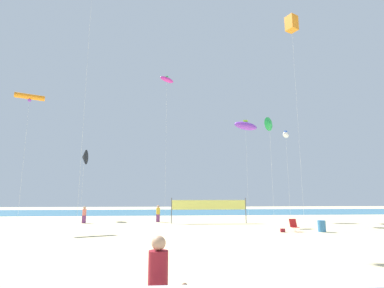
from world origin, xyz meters
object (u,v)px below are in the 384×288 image
object	(u,v)px
trash_barrel	(322,226)
beach_handbag	(283,230)
mother_figure	(158,278)
volleyball_net	(209,206)
kite_orange_tube	(30,97)
kite_black_delta	(84,157)
kite_green_delta	(270,124)
beachgoer_mustard_shirt	(158,213)
kite_magenta_inflatable	(167,80)
kite_violet_inflatable	(246,126)
folding_beach_chair	(294,225)
kite_white_inflatable	(286,135)
kite_orange_box	(292,24)
beachgoer_coral_shirt	(84,214)

from	to	relation	value
trash_barrel	beach_handbag	world-z (taller)	trash_barrel
mother_figure	beach_handbag	distance (m)	17.32
volleyball_net	kite_orange_tube	distance (m)	19.35
kite_black_delta	kite_green_delta	world-z (taller)	kite_green_delta
beachgoer_mustard_shirt	kite_black_delta	distance (m)	11.47
volleyball_net	beach_handbag	bearing A→B (deg)	-61.18
kite_magenta_inflatable	trash_barrel	bearing A→B (deg)	-44.47
beach_handbag	kite_green_delta	world-z (taller)	kite_green_delta
trash_barrel	kite_violet_inflatable	bearing A→B (deg)	98.50
kite_black_delta	kite_orange_tube	bearing A→B (deg)	-109.49
folding_beach_chair	kite_orange_tube	xyz separation A→B (m)	(-21.77, 5.17, 10.92)
mother_figure	kite_magenta_inflatable	xyz separation A→B (m)	(-0.02, 26.17, 14.81)
volleyball_net	kite_white_inflatable	distance (m)	12.62
beachgoer_mustard_shirt	kite_magenta_inflatable	distance (m)	14.94
kite_white_inflatable	kite_orange_tube	bearing A→B (deg)	-168.39
kite_orange_box	kite_violet_inflatable	distance (m)	12.08
kite_black_delta	kite_violet_inflatable	distance (m)	19.30
kite_white_inflatable	kite_violet_inflatable	size ratio (longest dim) A/B	0.86
kite_orange_tube	kite_green_delta	xyz separation A→B (m)	(23.05, 2.41, -1.43)
trash_barrel	folding_beach_chair	bearing A→B (deg)	168.20
kite_orange_tube	kite_magenta_inflatable	distance (m)	14.20
kite_magenta_inflatable	kite_green_delta	size ratio (longest dim) A/B	1.52
volleyball_net	kite_orange_box	distance (m)	19.47
volleyball_net	kite_violet_inflatable	size ratio (longest dim) A/B	0.63
kite_green_delta	mother_figure	bearing A→B (deg)	-114.97
trash_barrel	kite_orange_box	xyz separation A→B (m)	(0.70, 4.25, 18.71)
folding_beach_chair	kite_white_inflatable	size ratio (longest dim) A/B	0.09
kite_white_inflatable	beach_handbag	bearing A→B (deg)	-115.50
volleyball_net	kite_green_delta	bearing A→B (deg)	2.03
beach_handbag	kite_violet_inflatable	distance (m)	16.57
kite_orange_box	beachgoer_mustard_shirt	bearing A→B (deg)	157.24
beachgoer_coral_shirt	kite_green_delta	bearing A→B (deg)	18.71
folding_beach_chair	kite_magenta_inflatable	size ratio (longest dim) A/B	0.05
volleyball_net	beach_handbag	size ratio (longest dim) A/B	23.15
trash_barrel	beach_handbag	bearing A→B (deg)	178.53
trash_barrel	kite_green_delta	bearing A→B (deg)	94.51
kite_black_delta	kite_white_inflatable	world-z (taller)	kite_white_inflatable
trash_barrel	kite_white_inflatable	distance (m)	14.35
folding_beach_chair	kite_violet_inflatable	world-z (taller)	kite_violet_inflatable
kite_white_inflatable	volleyball_net	bearing A→B (deg)	-161.42
volleyball_net	beach_handbag	distance (m)	8.89
beachgoer_coral_shirt	trash_barrel	distance (m)	21.06
beachgoer_mustard_shirt	trash_barrel	bearing A→B (deg)	-7.53
kite_violet_inflatable	kite_orange_tube	bearing A→B (deg)	-161.95
folding_beach_chair	kite_green_delta	distance (m)	12.22
trash_barrel	volleyball_net	distance (m)	10.58
beachgoer_mustard_shirt	kite_orange_box	size ratio (longest dim) A/B	0.08
beachgoer_coral_shirt	beach_handbag	size ratio (longest dim) A/B	5.05
mother_figure	kite_orange_box	xyz separation A→B (m)	(12.04, 19.27, 18.19)
beachgoer_mustard_shirt	beachgoer_coral_shirt	world-z (taller)	beachgoer_mustard_shirt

